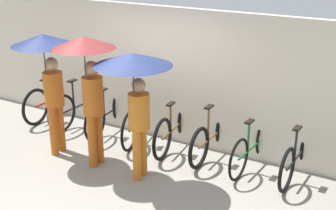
{
  "coord_description": "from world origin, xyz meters",
  "views": [
    {
      "loc": [
        4.07,
        -4.9,
        3.49
      ],
      "look_at": [
        0.57,
        1.01,
        1.0
      ],
      "focal_mm": 50.0,
      "sensor_mm": 36.0,
      "label": 1
    }
  ],
  "objects": [
    {
      "name": "parked_bicycle_0",
      "position": [
        -2.5,
        1.61,
        0.38
      ],
      "size": [
        0.44,
        1.73,
        1.03
      ],
      "rotation": [
        0.0,
        0.0,
        1.64
      ],
      "color": "black",
      "rests_on": "ground"
    },
    {
      "name": "ground_plane",
      "position": [
        0.0,
        0.0,
        0.0
      ],
      "size": [
        30.0,
        30.0,
        0.0
      ],
      "primitive_type": "plane",
      "color": "gray"
    },
    {
      "name": "pedestrian_leading",
      "position": [
        -1.23,
        0.3,
        1.62
      ],
      "size": [
        0.99,
        0.99,
        2.07
      ],
      "rotation": [
        0.0,
        0.0,
        3.17
      ],
      "color": "#B25619",
      "rests_on": "ground"
    },
    {
      "name": "parked_bicycle_1",
      "position": [
        -1.79,
        1.63,
        0.39
      ],
      "size": [
        0.44,
        1.79,
        1.09
      ],
      "rotation": [
        0.0,
        0.0,
        1.57
      ],
      "color": "black",
      "rests_on": "ground"
    },
    {
      "name": "pedestrian_trailing",
      "position": [
        0.46,
        0.28,
        1.61
      ],
      "size": [
        1.12,
        1.12,
        1.98
      ],
      "rotation": [
        0.0,
        0.0,
        3.23
      ],
      "color": "#C66B1E",
      "rests_on": "ground"
    },
    {
      "name": "parked_bicycle_2",
      "position": [
        -1.07,
        1.61,
        0.38
      ],
      "size": [
        0.46,
        1.75,
        0.98
      ],
      "rotation": [
        0.0,
        0.0,
        1.73
      ],
      "color": "black",
      "rests_on": "ground"
    },
    {
      "name": "parked_bicycle_5",
      "position": [
        1.07,
        1.62,
        0.36
      ],
      "size": [
        0.44,
        1.71,
        1.02
      ],
      "rotation": [
        0.0,
        0.0,
        1.59
      ],
      "color": "black",
      "rests_on": "ground"
    },
    {
      "name": "back_wall",
      "position": [
        0.0,
        1.89,
        1.19
      ],
      "size": [
        14.14,
        0.12,
        2.39
      ],
      "color": "beige",
      "rests_on": "ground"
    },
    {
      "name": "parked_bicycle_7",
      "position": [
        2.5,
        1.62,
        0.36
      ],
      "size": [
        0.44,
        1.71,
        1.1
      ],
      "rotation": [
        0.0,
        0.0,
        1.55
      ],
      "color": "black",
      "rests_on": "ground"
    },
    {
      "name": "parked_bicycle_6",
      "position": [
        1.79,
        1.58,
        0.36
      ],
      "size": [
        0.44,
        1.68,
        1.07
      ],
      "rotation": [
        0.0,
        0.0,
        1.53
      ],
      "color": "black",
      "rests_on": "ground"
    },
    {
      "name": "pedestrian_center",
      "position": [
        -0.39,
        0.28,
        1.64
      ],
      "size": [
        0.94,
        0.94,
        2.13
      ],
      "rotation": [
        0.0,
        0.0,
        3.15
      ],
      "color": "#B25619",
      "rests_on": "ground"
    },
    {
      "name": "parked_bicycle_3",
      "position": [
        -0.36,
        1.62,
        0.37
      ],
      "size": [
        0.56,
        1.76,
        1.03
      ],
      "rotation": [
        0.0,
        0.0,
        1.79
      ],
      "color": "black",
      "rests_on": "ground"
    },
    {
      "name": "parked_bicycle_4",
      "position": [
        0.36,
        1.6,
        0.37
      ],
      "size": [
        0.44,
        1.77,
        0.98
      ],
      "rotation": [
        0.0,
        0.0,
        1.7
      ],
      "color": "black",
      "rests_on": "ground"
    }
  ]
}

